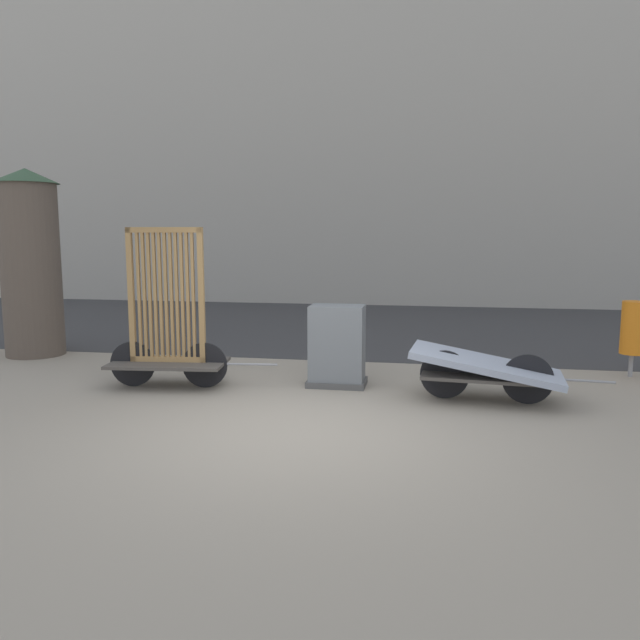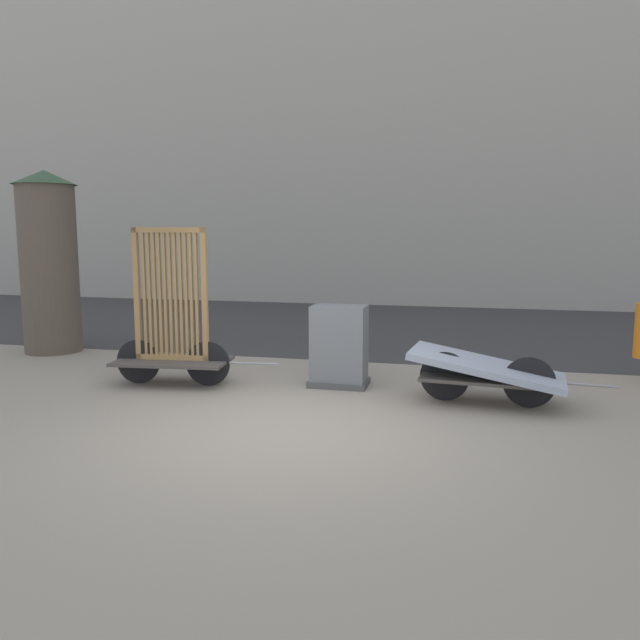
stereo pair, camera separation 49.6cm
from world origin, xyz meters
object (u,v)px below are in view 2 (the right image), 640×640
Objects in this scene: advertising_column at (49,261)px; bike_cart_with_mattress at (487,371)px; bike_cart_with_bedframe at (172,332)px; utility_cabinet at (339,349)px.

bike_cart_with_mattress is at bearing -13.23° from advertising_column.
advertising_column reaches higher than bike_cart_with_bedframe.
advertising_column is at bearing 166.98° from utility_cabinet.
utility_cabinet is at bearing 171.37° from bike_cart_with_mattress.
utility_cabinet is (-1.89, 0.47, 0.09)m from bike_cart_with_mattress.
bike_cart_with_bedframe is at bearing -174.81° from bike_cart_with_mattress.
utility_cabinet is 0.35× the size of advertising_column.
advertising_column reaches higher than bike_cart_with_mattress.
advertising_column is at bearing 171.97° from bike_cart_with_mattress.
utility_cabinet is (2.18, 0.46, -0.22)m from bike_cart_with_bedframe.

